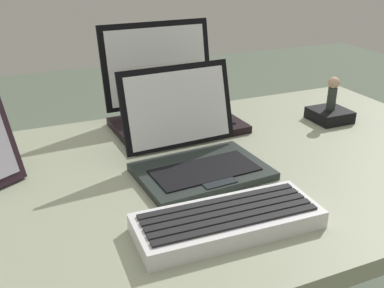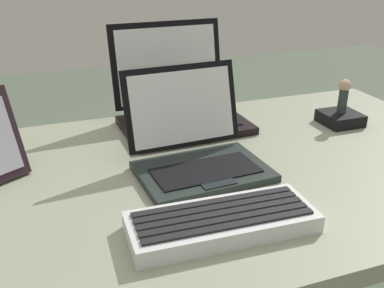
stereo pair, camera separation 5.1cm
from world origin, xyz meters
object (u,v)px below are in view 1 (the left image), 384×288
(external_keyboard, at_px, (228,220))
(figurine, at_px, (333,91))
(laptop_front, at_px, (194,150))
(figurine_stand, at_px, (329,115))
(laptop_rear, at_px, (171,105))

(external_keyboard, bearing_deg, figurine, 35.02)
(external_keyboard, bearing_deg, laptop_front, 80.28)
(external_keyboard, relative_size, figurine, 3.52)
(figurine_stand, relative_size, figurine, 1.07)
(laptop_front, bearing_deg, laptop_rear, 79.34)
(figurine_stand, xyz_separation_m, figurine, (0.00, 0.00, 0.07))
(external_keyboard, relative_size, figurine_stand, 3.28)
(laptop_front, bearing_deg, figurine_stand, 14.44)
(laptop_rear, bearing_deg, laptop_front, -100.66)
(laptop_front, xyz_separation_m, external_keyboard, (-0.04, -0.24, -0.03))
(figurine_stand, bearing_deg, external_keyboard, -144.98)
(laptop_front, relative_size, laptop_rear, 0.85)
(laptop_front, height_order, external_keyboard, laptop_front)
(external_keyboard, xyz_separation_m, figurine_stand, (0.51, 0.36, -0.00))
(laptop_front, height_order, laptop_rear, laptop_rear)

